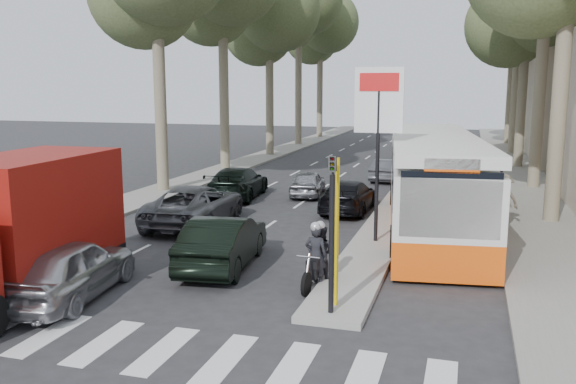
# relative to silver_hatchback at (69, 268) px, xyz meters

# --- Properties ---
(ground) EXTENTS (120.00, 120.00, 0.00)m
(ground) POSITION_rel_silver_hatchback_xyz_m (3.04, 2.00, -0.75)
(ground) COLOR #28282B
(ground) RESTS_ON ground
(sidewalk_right) EXTENTS (3.20, 70.00, 0.12)m
(sidewalk_right) POSITION_rel_silver_hatchback_xyz_m (11.64, 27.00, -0.69)
(sidewalk_right) COLOR gray
(sidewalk_right) RESTS_ON ground
(median_left) EXTENTS (2.40, 64.00, 0.12)m
(median_left) POSITION_rel_silver_hatchback_xyz_m (-4.96, 30.00, -0.69)
(median_left) COLOR gray
(median_left) RESTS_ON ground
(traffic_island) EXTENTS (1.50, 26.00, 0.16)m
(traffic_island) POSITION_rel_silver_hatchback_xyz_m (6.29, 13.00, -0.67)
(traffic_island) COLOR gray
(traffic_island) RESTS_ON ground
(billboard) EXTENTS (1.50, 12.10, 5.60)m
(billboard) POSITION_rel_silver_hatchback_xyz_m (6.29, 7.00, 2.96)
(billboard) COLOR yellow
(billboard) RESTS_ON ground
(traffic_light_island) EXTENTS (0.16, 0.41, 3.60)m
(traffic_light_island) POSITION_rel_silver_hatchback_xyz_m (6.29, 0.50, 1.74)
(traffic_light_island) COLOR black
(traffic_light_island) RESTS_ON ground
(tree_l_c) EXTENTS (7.40, 7.20, 13.71)m
(tree_l_c) POSITION_rel_silver_hatchback_xyz_m (-4.74, 30.11, 9.29)
(tree_l_c) COLOR #6B604C
(tree_l_c) RESTS_ON ground
(tree_l_d) EXTENTS (7.40, 7.20, 15.66)m
(tree_l_d) POSITION_rel_silver_hatchback_xyz_m (-4.84, 38.11, 11.01)
(tree_l_d) COLOR #6B604C
(tree_l_d) RESTS_ON ground
(tree_l_e) EXTENTS (7.40, 7.20, 14.49)m
(tree_l_e) POSITION_rel_silver_hatchback_xyz_m (-4.94, 46.11, 9.98)
(tree_l_e) COLOR #6B604C
(tree_l_e) RESTS_ON ground
(tree_r_c) EXTENTS (7.40, 7.20, 13.32)m
(tree_r_c) POSITION_rel_silver_hatchback_xyz_m (12.06, 28.11, 8.95)
(tree_r_c) COLOR #6B604C
(tree_r_c) RESTS_ON ground
(tree_r_d) EXTENTS (7.40, 7.20, 14.88)m
(tree_r_d) POSITION_rel_silver_hatchback_xyz_m (12.16, 36.11, 10.33)
(tree_r_d) COLOR #6B604C
(tree_r_d) RESTS_ON ground
(tree_r_e) EXTENTS (7.40, 7.20, 14.10)m
(tree_r_e) POSITION_rel_silver_hatchback_xyz_m (12.26, 44.11, 9.64)
(tree_r_e) COLOR #6B604C
(tree_r_e) RESTS_ON ground
(silver_hatchback) EXTENTS (2.28, 4.57, 1.49)m
(silver_hatchback) POSITION_rel_silver_hatchback_xyz_m (0.00, 0.00, 0.00)
(silver_hatchback) COLOR #A9AAB1
(silver_hatchback) RESTS_ON ground
(dark_hatchback) EXTENTS (2.07, 4.60, 1.47)m
(dark_hatchback) POSITION_rel_silver_hatchback_xyz_m (2.54, 3.45, -0.01)
(dark_hatchback) COLOR black
(dark_hatchback) RESTS_ON ground
(queue_car_a) EXTENTS (2.87, 5.51, 1.48)m
(queue_car_a) POSITION_rel_silver_hatchback_xyz_m (-0.46, 8.00, -0.01)
(queue_car_a) COLOR #4B4D53
(queue_car_a) RESTS_ON ground
(queue_car_b) EXTENTS (1.91, 4.45, 1.28)m
(queue_car_b) POSITION_rel_silver_hatchback_xyz_m (4.45, 12.03, -0.11)
(queue_car_b) COLOR black
(queue_car_b) RESTS_ON ground
(queue_car_c) EXTENTS (1.83, 3.65, 1.19)m
(queue_car_c) POSITION_rel_silver_hatchback_xyz_m (1.94, 15.00, -0.15)
(queue_car_c) COLOR #94969C
(queue_car_c) RESTS_ON ground
(queue_car_d) EXTENTS (1.48, 3.61, 1.16)m
(queue_car_d) POSITION_rel_silver_hatchback_xyz_m (4.84, 20.62, -0.17)
(queue_car_d) COLOR #52545B
(queue_car_d) RESTS_ON ground
(queue_car_e) EXTENTS (2.48, 5.05, 1.41)m
(queue_car_e) POSITION_rel_silver_hatchback_xyz_m (-0.96, 13.55, -0.04)
(queue_car_e) COLOR black
(queue_car_e) RESTS_ON ground
(red_truck) EXTENTS (2.61, 6.41, 3.38)m
(red_truck) POSITION_rel_silver_hatchback_xyz_m (-1.17, -0.29, 1.04)
(red_truck) COLOR black
(red_truck) RESTS_ON ground
(city_bus) EXTENTS (4.37, 13.09, 3.38)m
(city_bus) POSITION_rel_silver_hatchback_xyz_m (7.84, 9.76, 1.04)
(city_bus) COLOR #F6550D
(city_bus) RESTS_ON ground
(motorcycle) EXTENTS (0.74, 2.00, 1.70)m
(motorcycle) POSITION_rel_silver_hatchback_xyz_m (5.45, 2.69, 0.02)
(motorcycle) COLOR black
(motorcycle) RESTS_ON ground
(pedestrian_near) EXTENTS (1.05, 1.14, 1.79)m
(pedestrian_near) POSITION_rel_silver_hatchback_xyz_m (10.24, 13.47, 0.27)
(pedestrian_near) COLOR #3E2E45
(pedestrian_near) RESTS_ON sidewalk_right
(pedestrian_far) EXTENTS (1.33, 1.03, 1.88)m
(pedestrian_far) POSITION_rel_silver_hatchback_xyz_m (10.24, 10.37, 0.31)
(pedestrian_far) COLOR #6D6052
(pedestrian_far) RESTS_ON sidewalk_right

